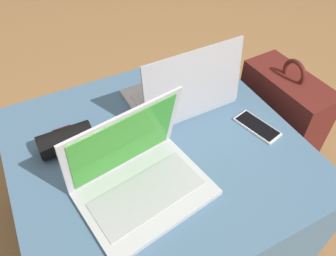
% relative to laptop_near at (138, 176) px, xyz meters
% --- Properties ---
extents(ground_plane, '(14.00, 14.00, 0.00)m').
position_rel_laptop_near_xyz_m(ground_plane, '(0.11, 0.11, -0.51)').
color(ground_plane, '#9E7042').
extents(ottoman, '(0.88, 0.83, 0.46)m').
position_rel_laptop_near_xyz_m(ottoman, '(0.11, 0.11, -0.28)').
color(ottoman, '#2A3D4E').
rests_on(ottoman, ground_plane).
extents(laptop_near, '(0.38, 0.30, 0.26)m').
position_rel_laptop_near_xyz_m(laptop_near, '(0.00, 0.00, 0.00)').
color(laptop_near, silver).
rests_on(laptop_near, ottoman).
extents(laptop_far, '(0.36, 0.25, 0.25)m').
position_rel_laptop_near_xyz_m(laptop_far, '(0.28, 0.26, -0.00)').
color(laptop_far, '#B7B7BC').
rests_on(laptop_far, ottoman).
extents(cell_phone, '(0.10, 0.16, 0.01)m').
position_rel_laptop_near_xyz_m(cell_phone, '(0.44, 0.04, -0.05)').
color(cell_phone, white).
rests_on(cell_phone, ottoman).
extents(backpack, '(0.22, 0.36, 0.57)m').
position_rel_laptop_near_xyz_m(backpack, '(0.70, 0.16, -0.27)').
color(backpack, '#5B1E19').
rests_on(backpack, ground_plane).
extents(wrist_brace, '(0.16, 0.10, 0.08)m').
position_rel_laptop_near_xyz_m(wrist_brace, '(-0.14, 0.23, -0.02)').
color(wrist_brace, black).
rests_on(wrist_brace, ottoman).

